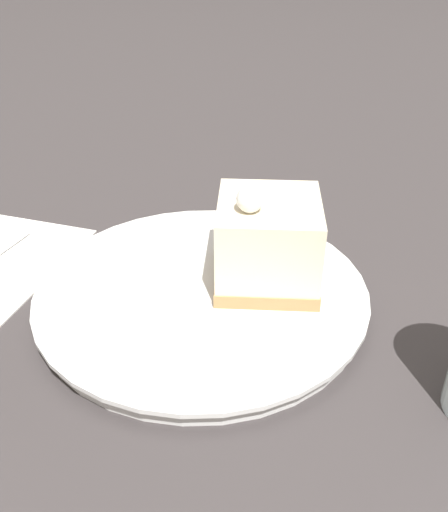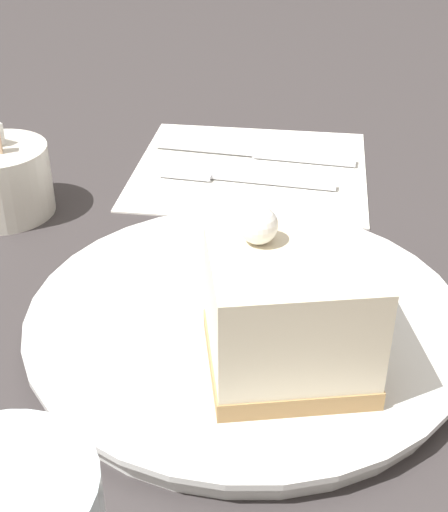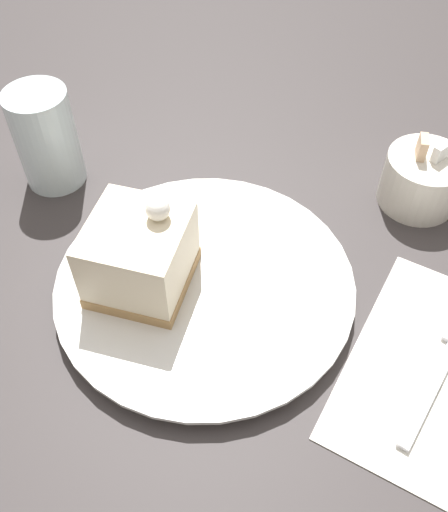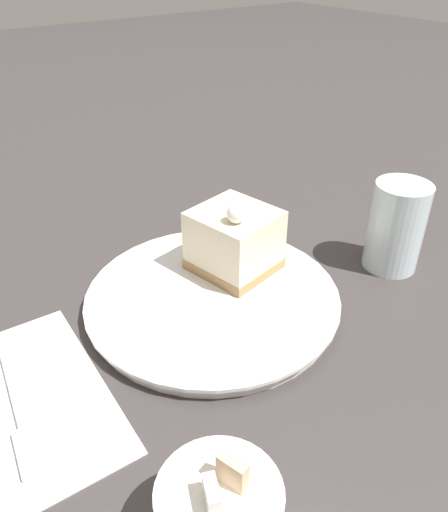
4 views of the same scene
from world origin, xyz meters
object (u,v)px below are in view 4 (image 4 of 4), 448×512
at_px(drinking_glass, 396,227).
at_px(plate, 213,298).
at_px(fork, 21,413).
at_px(cake_slice, 237,242).

bearing_deg(drinking_glass, plate, -15.87).
height_order(fork, drinking_glass, drinking_glass).
xyz_separation_m(fork, drinking_glass, (-0.44, 0.03, 0.05)).
bearing_deg(plate, drinking_glass, 164.13).
distance_m(plate, drinking_glass, 0.23).
relative_size(fork, drinking_glass, 1.47).
relative_size(plate, drinking_glass, 2.54).
xyz_separation_m(plate, drinking_glass, (-0.22, 0.06, 0.04)).
bearing_deg(drinking_glass, cake_slice, -26.01).
relative_size(cake_slice, fork, 0.64).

